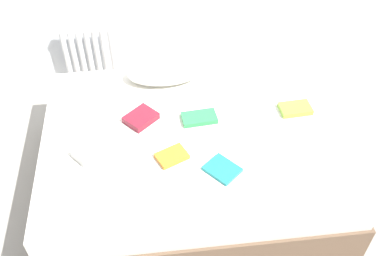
% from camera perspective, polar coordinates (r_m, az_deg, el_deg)
% --- Properties ---
extents(ground_plane, '(8.00, 8.00, 0.00)m').
position_cam_1_polar(ground_plane, '(3.29, 0.10, -6.57)').
color(ground_plane, '#9E998E').
extents(bed, '(2.00, 1.50, 0.50)m').
position_cam_1_polar(bed, '(3.11, 0.11, -3.71)').
color(bed, brown).
rests_on(bed, ground).
extents(radiator, '(0.44, 0.04, 0.49)m').
position_cam_1_polar(radiator, '(3.97, -13.01, 9.42)').
color(radiator, white).
rests_on(radiator, ground).
extents(pillow, '(0.54, 0.28, 0.13)m').
position_cam_1_polar(pillow, '(3.30, -3.59, 7.12)').
color(pillow, white).
rests_on(pillow, bed).
extents(textbook_green, '(0.24, 0.15, 0.03)m').
position_cam_1_polar(textbook_green, '(2.99, 0.94, 1.31)').
color(textbook_green, green).
rests_on(textbook_green, bed).
extents(textbook_teal, '(0.25, 0.25, 0.02)m').
position_cam_1_polar(textbook_teal, '(2.69, 3.89, -5.28)').
color(textbook_teal, teal).
rests_on(textbook_teal, bed).
extents(textbook_lime, '(0.22, 0.15, 0.04)m').
position_cam_1_polar(textbook_lime, '(3.14, 13.07, 2.42)').
color(textbook_lime, '#8CC638').
rests_on(textbook_lime, bed).
extents(textbook_orange, '(0.22, 0.19, 0.03)m').
position_cam_1_polar(textbook_orange, '(2.75, -2.59, -3.61)').
color(textbook_orange, orange).
rests_on(textbook_orange, bed).
extents(textbook_white, '(0.26, 0.25, 0.05)m').
position_cam_1_polar(textbook_white, '(2.84, -12.73, -2.71)').
color(textbook_white, white).
rests_on(textbook_white, bed).
extents(textbook_maroon, '(0.26, 0.25, 0.05)m').
position_cam_1_polar(textbook_maroon, '(3.00, -6.54, 1.30)').
color(textbook_maroon, maroon).
rests_on(textbook_maroon, bed).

